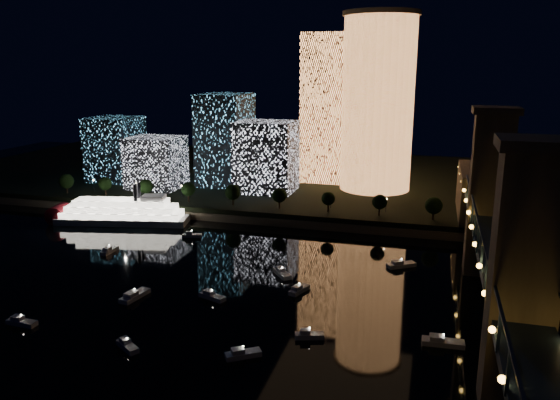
{
  "coord_description": "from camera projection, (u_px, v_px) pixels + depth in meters",
  "views": [
    {
      "loc": [
        48.3,
        -117.15,
        61.66
      ],
      "look_at": [
        -0.39,
        55.0,
        17.08
      ],
      "focal_mm": 35.0,
      "sensor_mm": 36.0,
      "label": 1
    }
  ],
  "objects": [
    {
      "name": "far_bank",
      "position": [
        335.0,
        180.0,
        285.84
      ],
      "size": [
        420.0,
        160.0,
        5.0
      ],
      "primitive_type": "cube",
      "color": "black",
      "rests_on": "ground"
    },
    {
      "name": "riverboat",
      "position": [
        116.0,
        212.0,
        217.24
      ],
      "size": [
        56.83,
        22.42,
        16.79
      ],
      "color": "silver",
      "rests_on": "ground"
    },
    {
      "name": "truss_bridge",
      "position": [
        503.0,
        278.0,
        119.43
      ],
      "size": [
        13.0,
        266.0,
        50.0
      ],
      "color": "navy",
      "rests_on": "ground"
    },
    {
      "name": "seawall",
      "position": [
        300.0,
        223.0,
        213.25
      ],
      "size": [
        420.0,
        6.0,
        3.0
      ],
      "primitive_type": "cube",
      "color": "#6B5E4C",
      "rests_on": "ground"
    },
    {
      "name": "midrise_blocks",
      "position": [
        197.0,
        149.0,
        260.51
      ],
      "size": [
        104.43,
        42.58,
        43.23
      ],
      "color": "white",
      "rests_on": "far_bank"
    },
    {
      "name": "esplanade_trees",
      "position": [
        226.0,
        192.0,
        225.43
      ],
      "size": [
        166.63,
        6.73,
        8.86
      ],
      "color": "black",
      "rests_on": "far_bank"
    },
    {
      "name": "tower_rectangular",
      "position": [
        327.0,
        108.0,
        267.46
      ],
      "size": [
        22.38,
        22.38,
        71.22
      ],
      "primitive_type": "cube",
      "color": "#FF9B51",
      "rests_on": "far_bank"
    },
    {
      "name": "street_lamps",
      "position": [
        229.0,
        192.0,
        231.61
      ],
      "size": [
        132.7,
        0.7,
        5.65
      ],
      "color": "black",
      "rests_on": "far_bank"
    },
    {
      "name": "motorboats",
      "position": [
        239.0,
        294.0,
        148.79
      ],
      "size": [
        114.03,
        83.19,
        2.78
      ],
      "color": "silver",
      "rests_on": "ground"
    },
    {
      "name": "tower_cylindrical",
      "position": [
        378.0,
        103.0,
        246.56
      ],
      "size": [
        34.0,
        34.0,
        79.23
      ],
      "color": "#FF9B51",
      "rests_on": "far_bank"
    },
    {
      "name": "ground",
      "position": [
        222.0,
        317.0,
        137.05
      ],
      "size": [
        520.0,
        520.0,
        0.0
      ],
      "primitive_type": "plane",
      "color": "black",
      "rests_on": "ground"
    }
  ]
}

